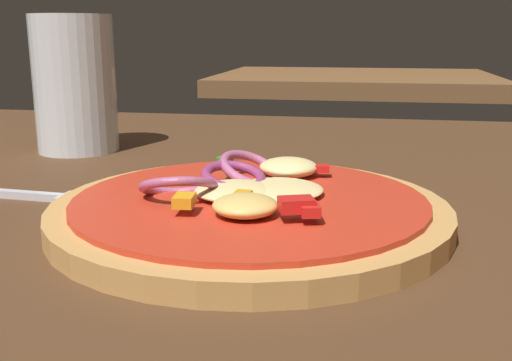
# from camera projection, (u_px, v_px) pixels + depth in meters

# --- Properties ---
(dining_table) EXTENTS (1.10, 0.92, 0.04)m
(dining_table) POSITION_uv_depth(u_px,v_px,m) (270.00, 271.00, 0.32)
(dining_table) COLOR #4C301C
(dining_table) RESTS_ON ground
(pizza) EXTENTS (0.22, 0.22, 0.03)m
(pizza) POSITION_uv_depth(u_px,v_px,m) (250.00, 207.00, 0.34)
(pizza) COLOR tan
(pizza) RESTS_ON dining_table
(fork) EXTENTS (0.16, 0.02, 0.01)m
(fork) POSITION_uv_depth(u_px,v_px,m) (41.00, 196.00, 0.39)
(fork) COLOR silver
(fork) RESTS_ON dining_table
(beer_glass) EXTENTS (0.07, 0.07, 0.12)m
(beer_glass) POSITION_uv_depth(u_px,v_px,m) (75.00, 92.00, 0.54)
(beer_glass) COLOR silver
(beer_glass) RESTS_ON dining_table
(background_table) EXTENTS (0.68, 0.53, 0.04)m
(background_table) POSITION_uv_depth(u_px,v_px,m) (355.00, 82.00, 1.52)
(background_table) COLOR brown
(background_table) RESTS_ON ground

